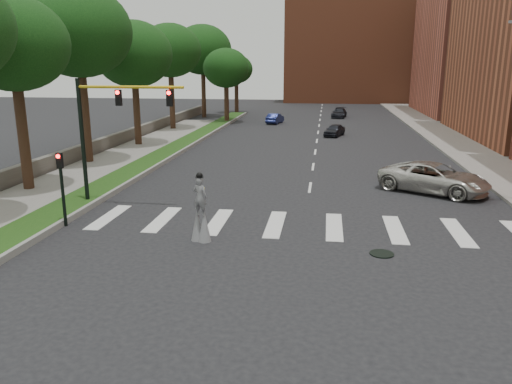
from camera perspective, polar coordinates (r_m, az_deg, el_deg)
name	(u,v)px	position (r m, az deg, el deg)	size (l,w,h in m)	color
ground_plane	(303,233)	(20.99, 5.43, -4.69)	(160.00, 160.00, 0.00)	black
grass_median	(177,147)	(42.22, -9.07, 5.08)	(2.00, 60.00, 0.25)	#1A3D11
median_curb	(189,147)	(41.92, -7.69, 5.08)	(0.20, 60.00, 0.28)	gray
sidewalk_left	(87,171)	(34.19, -18.76, 2.25)	(4.00, 60.00, 0.18)	slate
sidewalk_right	(462,145)	(46.82, 22.48, 5.03)	(5.00, 90.00, 0.18)	slate
stone_wall	(123,137)	(45.88, -14.98, 6.04)	(0.50, 56.00, 1.10)	#544F48
manhole	(382,254)	(19.22, 14.18, -6.85)	(0.90, 0.90, 0.04)	black
building_far	(488,40)	(76.88, 24.97, 15.48)	(16.00, 22.00, 20.00)	#B85844
building_backdrop	(357,52)	(97.99, 11.46, 15.40)	(26.00, 14.00, 18.00)	#9C4E31
traffic_signal	(105,122)	(25.30, -16.90, 7.68)	(5.30, 0.23, 6.20)	black
secondary_signal	(62,183)	(22.81, -21.31, 1.01)	(0.25, 0.21, 3.23)	black
stilt_performer	(201,215)	(19.81, -6.35, -2.67)	(0.83, 0.61, 2.80)	#311E13
suv_crossing	(434,178)	(28.95, 19.69, 1.53)	(2.69, 5.84, 1.62)	beige
car_near	(334,130)	(49.67, 8.96, 7.00)	(1.38, 3.43, 1.17)	black
car_mid	(275,118)	(59.75, 2.19, 8.40)	(1.26, 3.61, 1.19)	navy
car_far	(339,113)	(67.31, 9.49, 8.91)	(1.72, 4.23, 1.23)	black
tree_1	(12,45)	(29.63, -26.07, 14.90)	(5.77, 5.77, 10.33)	#311E13
tree_2	(78,32)	(36.70, -19.63, 16.83)	(7.09, 7.09, 11.95)	#311E13
tree_3	(133,54)	(43.76, -13.84, 15.02)	(6.40, 6.40, 10.37)	#311E13
tree_4	(170,51)	(54.16, -9.81, 15.61)	(6.44, 6.44, 10.95)	#311E13
tree_5	(203,50)	(67.07, -6.13, 15.85)	(7.47, 7.47, 11.82)	#311E13
tree_6	(226,68)	(60.40, -3.44, 13.93)	(5.40, 5.40, 8.70)	#311E13
tree_7	(236,70)	(72.83, -2.27, 13.81)	(4.69, 4.69, 8.14)	#311E13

